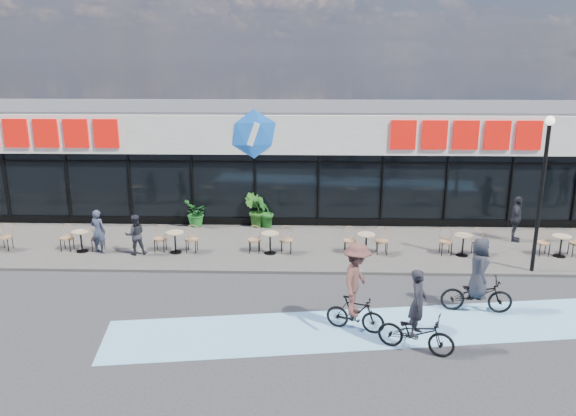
{
  "coord_description": "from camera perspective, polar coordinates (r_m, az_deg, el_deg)",
  "views": [
    {
      "loc": [
        1.96,
        -14.56,
        6.76
      ],
      "look_at": [
        1.41,
        3.5,
        1.77
      ],
      "focal_mm": 35.0,
      "sensor_mm": 36.0,
      "label": 1
    }
  ],
  "objects": [
    {
      "name": "ground",
      "position": [
        16.17,
        -5.44,
        -9.34
      ],
      "size": [
        120.0,
        120.0,
        0.0
      ],
      "primitive_type": "plane",
      "color": "#28282B",
      "rests_on": "ground"
    },
    {
      "name": "sidewalk",
      "position": [
        20.3,
        -3.89,
        -3.9
      ],
      "size": [
        44.0,
        5.0,
        0.1
      ],
      "primitive_type": "cube",
      "color": "#4F4C46",
      "rests_on": "ground"
    },
    {
      "name": "bike_lane",
      "position": [
        14.85,
        9.67,
        -11.86
      ],
      "size": [
        14.17,
        4.13,
        0.01
      ],
      "primitive_type": "cube",
      "rotation": [
        0.0,
        0.0,
        0.14
      ],
      "color": "#71ABD7",
      "rests_on": "ground"
    },
    {
      "name": "building",
      "position": [
        24.97,
        -2.78,
        5.21
      ],
      "size": [
        30.6,
        6.57,
        4.75
      ],
      "color": "black",
      "rests_on": "ground"
    },
    {
      "name": "lamp_post",
      "position": [
        18.73,
        24.45,
        2.52
      ],
      "size": [
        0.28,
        0.28,
        4.88
      ],
      "color": "black",
      "rests_on": "sidewalk"
    },
    {
      "name": "bistro_set_2",
      "position": [
        20.81,
        -20.19,
        -2.89
      ],
      "size": [
        1.54,
        0.62,
        0.9
      ],
      "color": "tan",
      "rests_on": "sidewalk"
    },
    {
      "name": "bistro_set_3",
      "position": [
        19.82,
        -11.34,
        -3.11
      ],
      "size": [
        1.54,
        0.62,
        0.9
      ],
      "color": "tan",
      "rests_on": "sidewalk"
    },
    {
      "name": "bistro_set_4",
      "position": [
        19.35,
        -1.81,
        -3.27
      ],
      "size": [
        1.54,
        0.62,
        0.9
      ],
      "color": "tan",
      "rests_on": "sidewalk"
    },
    {
      "name": "bistro_set_5",
      "position": [
        19.43,
        7.91,
        -3.34
      ],
      "size": [
        1.54,
        0.62,
        0.9
      ],
      "color": "tan",
      "rests_on": "sidewalk"
    },
    {
      "name": "bistro_set_6",
      "position": [
        20.05,
        17.29,
        -3.31
      ],
      "size": [
        1.54,
        0.62,
        0.9
      ],
      "color": "tan",
      "rests_on": "sidewalk"
    },
    {
      "name": "bistro_set_7",
      "position": [
        21.17,
        25.89,
        -3.21
      ],
      "size": [
        1.54,
        0.62,
        0.9
      ],
      "color": "tan",
      "rests_on": "sidewalk"
    },
    {
      "name": "potted_plant_left",
      "position": [
        22.53,
        -9.34,
        -0.53
      ],
      "size": [
        0.92,
        1.04,
        1.09
      ],
      "primitive_type": "imported",
      "rotation": [
        0.0,
        0.0,
        4.79
      ],
      "color": "#1D6521",
      "rests_on": "sidewalk"
    },
    {
      "name": "potted_plant_mid",
      "position": [
        22.21,
        -3.41,
        -0.22
      ],
      "size": [
        0.8,
        0.67,
        1.36
      ],
      "primitive_type": "imported",
      "rotation": [
        0.0,
        0.0,
        3.05
      ],
      "color": "#265919",
      "rests_on": "sidewalk"
    },
    {
      "name": "potted_plant_right",
      "position": [
        22.1,
        -2.33,
        -0.42
      ],
      "size": [
        0.88,
        0.88,
        1.25
      ],
      "primitive_type": "imported",
      "rotation": [
        0.0,
        0.0,
        3.94
      ],
      "color": "#1D5D1A",
      "rests_on": "sidewalk"
    },
    {
      "name": "patron_left",
      "position": [
        20.35,
        -18.71,
        -2.25
      ],
      "size": [
        0.64,
        0.52,
        1.52
      ],
      "primitive_type": "imported",
      "rotation": [
        0.0,
        0.0,
        2.84
      ],
      "color": "#2F364A",
      "rests_on": "sidewalk"
    },
    {
      "name": "patron_right",
      "position": [
        19.8,
        -15.26,
        -2.62
      ],
      "size": [
        0.84,
        0.75,
        1.41
      ],
      "primitive_type": "imported",
      "rotation": [
        0.0,
        0.0,
        3.52
      ],
      "color": "#22242B",
      "rests_on": "sidewalk"
    },
    {
      "name": "pedestrian_b",
      "position": [
        22.05,
        22.17,
        -1.03
      ],
      "size": [
        0.75,
        1.07,
        1.69
      ],
      "primitive_type": "imported",
      "rotation": [
        0.0,
        0.0,
        1.19
      ],
      "color": "black",
      "rests_on": "sidewalk"
    },
    {
      "name": "cyclist_a",
      "position": [
        14.13,
        6.93,
        -8.14
      ],
      "size": [
        1.56,
        1.38,
        2.33
      ],
      "color": "black",
      "rests_on": "ground"
    },
    {
      "name": "cyclist_b",
      "position": [
        15.99,
        18.68,
        -7.4
      ],
      "size": [
        1.94,
        0.85,
        2.09
      ],
      "color": "black",
      "rests_on": "ground"
    },
    {
      "name": "cyclist_c",
      "position": [
        13.63,
        12.91,
        -11.54
      ],
      "size": [
        1.9,
        1.27,
        2.04
      ],
      "color": "black",
      "rests_on": "ground"
    }
  ]
}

